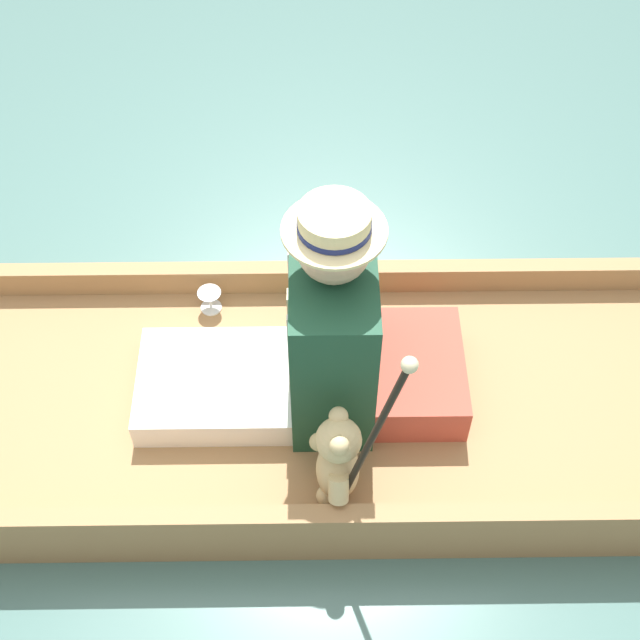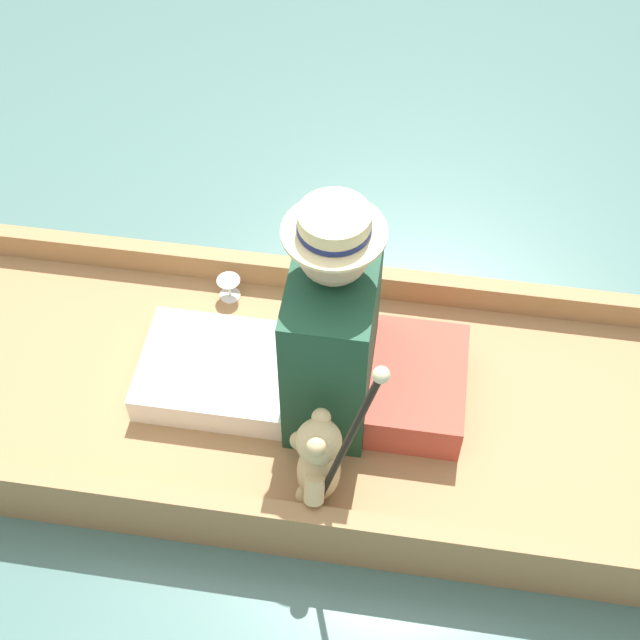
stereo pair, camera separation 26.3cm
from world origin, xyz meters
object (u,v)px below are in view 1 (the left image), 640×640
seated_person (305,339)px  wine_glass (210,297)px  walking_cane (377,429)px  teddy_bear (337,460)px

seated_person → wine_glass: 0.56m
seated_person → walking_cane: bearing=-149.3°
seated_person → wine_glass: seated_person is taller
seated_person → teddy_bear: 0.38m
teddy_bear → walking_cane: walking_cane is taller
seated_person → walking_cane: seated_person is taller
wine_glass → seated_person: bearing=-137.6°
walking_cane → teddy_bear: bearing=55.3°
teddy_bear → walking_cane: size_ratio=0.48×
seated_person → teddy_bear: bearing=-159.2°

